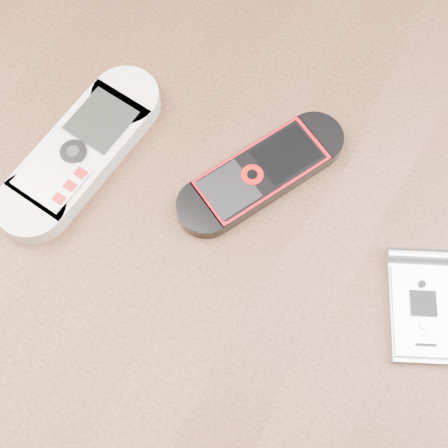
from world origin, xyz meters
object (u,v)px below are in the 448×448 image
table (220,265)px  nokia_black_red (261,173)px  motorola_razr (421,309)px  nokia_white (81,151)px

table → nokia_black_red: bearing=81.2°
nokia_black_red → motorola_razr: size_ratio=1.72×
table → motorola_razr: motorola_razr is taller
nokia_black_red → motorola_razr: (0.16, -0.04, -0.00)m
table → nokia_white: size_ratio=6.68×
table → nokia_white: 0.17m
nokia_white → nokia_black_red: size_ratio=1.14×
nokia_white → nokia_black_red: 0.15m
table → nokia_white: nokia_white is taller
nokia_black_red → motorola_razr: 0.16m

